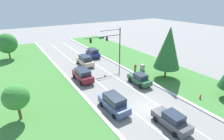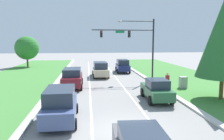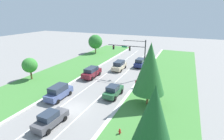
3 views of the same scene
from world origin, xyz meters
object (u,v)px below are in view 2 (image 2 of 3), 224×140
forest_sedan (157,90)px  oak_far_left_tree (27,48)px  navy_suv (123,66)px  slate_blue_suv (60,105)px  burgundy_suv (72,78)px  utility_cabinet (183,83)px  pedestrian (167,80)px  traffic_signal_mast (136,40)px  champagne_suv (100,69)px

forest_sedan → oak_far_left_tree: size_ratio=0.76×
navy_suv → forest_sedan: size_ratio=1.04×
slate_blue_suv → navy_suv: bearing=69.6°
burgundy_suv → utility_cabinet: size_ratio=4.00×
forest_sedan → burgundy_suv: (-7.29, 6.05, 0.15)m
burgundy_suv → pedestrian: size_ratio=2.98×
slate_blue_suv → utility_cabinet: size_ratio=3.83×
navy_suv → slate_blue_suv: slate_blue_suv is taller
slate_blue_suv → utility_cabinet: bearing=33.6°
burgundy_suv → forest_sedan: bearing=-40.0°
traffic_signal_mast → utility_cabinet: size_ratio=6.13×
champagne_suv → slate_blue_suv: (-3.45, -16.62, 0.01)m
oak_far_left_tree → slate_blue_suv: bearing=-71.9°
forest_sedan → oak_far_left_tree: 31.01m
oak_far_left_tree → forest_sedan: bearing=-56.6°
burgundy_suv → champagne_suv: bearing=62.9°
forest_sedan → slate_blue_suv: bearing=-150.8°
utility_cabinet → slate_blue_suv: bearing=-145.3°
slate_blue_suv → oak_far_left_tree: 31.29m
navy_suv → forest_sedan: 16.82m
champagne_suv → forest_sedan: (3.91, -12.75, -0.12)m
traffic_signal_mast → utility_cabinet: bearing=-54.1°
champagne_suv → utility_cabinet: size_ratio=4.05×
forest_sedan → burgundy_suv: 9.48m
slate_blue_suv → champagne_suv: bearing=77.2°
slate_blue_suv → forest_sedan: slate_blue_suv is taller
traffic_signal_mast → forest_sedan: (-0.29, -9.48, -4.18)m
champagne_suv → pedestrian: 10.68m
slate_blue_suv → oak_far_left_tree: bearing=107.0°
slate_blue_suv → pedestrian: size_ratio=2.85×
champagne_suv → burgundy_suv: (-3.38, -6.70, 0.03)m
burgundy_suv → pedestrian: burgundy_suv is taller
burgundy_suv → oak_far_left_tree: (-9.74, 19.72, 2.54)m
slate_blue_suv → burgundy_suv: (0.07, 9.92, 0.02)m
forest_sedan → pedestrian: 4.91m
navy_suv → champagne_suv: bearing=-130.9°
slate_blue_suv → pedestrian: (9.87, 8.09, -0.11)m
navy_suv → oak_far_left_tree: 19.31m
utility_cabinet → oak_far_left_tree: size_ratio=0.22×
burgundy_suv → oak_far_left_tree: oak_far_left_tree is taller
forest_sedan → burgundy_suv: bearing=141.8°
pedestrian → oak_far_left_tree: (-19.54, 21.55, 2.67)m
traffic_signal_mast → slate_blue_suv: (-7.65, -13.35, -4.06)m
slate_blue_suv → pedestrian: slate_blue_suv is taller
forest_sedan → pedestrian: forest_sedan is taller
oak_far_left_tree → pedestrian: bearing=-47.8°
champagne_suv → slate_blue_suv: size_ratio=1.06×
pedestrian → oak_far_left_tree: 29.21m
utility_cabinet → navy_suv: bearing=108.7°
utility_cabinet → oak_far_left_tree: bearing=134.4°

